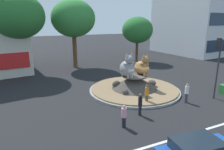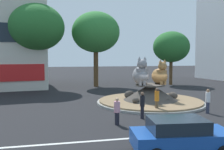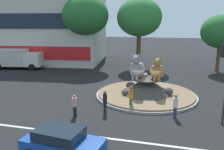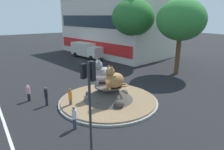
{
  "view_description": "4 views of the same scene",
  "coord_description": "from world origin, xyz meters",
  "px_view_note": "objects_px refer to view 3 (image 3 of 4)",
  "views": [
    {
      "loc": [
        -10.27,
        -16.83,
        6.96
      ],
      "look_at": [
        -2.13,
        0.78,
        1.71
      ],
      "focal_mm": 32.73,
      "sensor_mm": 36.0,
      "label": 1
    },
    {
      "loc": [
        -7.86,
        -20.06,
        3.98
      ],
      "look_at": [
        -2.9,
        1.97,
        2.33
      ],
      "focal_mm": 40.47,
      "sensor_mm": 36.0,
      "label": 2
    },
    {
      "loc": [
        2.08,
        -20.43,
        6.64
      ],
      "look_at": [
        -3.18,
        -0.06,
        1.78
      ],
      "focal_mm": 37.39,
      "sensor_mm": 36.0,
      "label": 3
    },
    {
      "loc": [
        14.27,
        -9.44,
        7.65
      ],
      "look_at": [
        -0.85,
        1.0,
        2.22
      ],
      "focal_mm": 32.13,
      "sensor_mm": 36.0,
      "label": 4
    }
  ],
  "objects_px": {
    "third_tree_left": "(85,16)",
    "pedestrian_orange_shirt": "(131,96)",
    "hatchback_near_shophouse": "(62,142)",
    "cat_statue_grey": "(137,69)",
    "broadleaf_tree_behind_island": "(139,18)",
    "second_tree_near_tower": "(221,32)",
    "shophouse_block": "(37,27)",
    "pedestrian_black_shirt": "(105,101)",
    "pedestrian_white_shirt": "(175,105)",
    "delivery_box_truck": "(16,58)",
    "pedestrian_pink_shirt": "(75,105)",
    "cat_statue_tabby": "(157,70)"
  },
  "relations": [
    {
      "from": "shophouse_block",
      "to": "broadleaf_tree_behind_island",
      "type": "bearing_deg",
      "value": -15.66
    },
    {
      "from": "pedestrian_orange_shirt",
      "to": "hatchback_near_shophouse",
      "type": "height_order",
      "value": "pedestrian_orange_shirt"
    },
    {
      "from": "broadleaf_tree_behind_island",
      "to": "second_tree_near_tower",
      "type": "bearing_deg",
      "value": -0.89
    },
    {
      "from": "pedestrian_white_shirt",
      "to": "pedestrian_orange_shirt",
      "type": "distance_m",
      "value": 3.52
    },
    {
      "from": "pedestrian_orange_shirt",
      "to": "pedestrian_white_shirt",
      "type": "bearing_deg",
      "value": -176.61
    },
    {
      "from": "hatchback_near_shophouse",
      "to": "pedestrian_orange_shirt",
      "type": "bearing_deg",
      "value": 80.41
    },
    {
      "from": "delivery_box_truck",
      "to": "pedestrian_white_shirt",
      "type": "bearing_deg",
      "value": -40.12
    },
    {
      "from": "second_tree_near_tower",
      "to": "pedestrian_black_shirt",
      "type": "height_order",
      "value": "second_tree_near_tower"
    },
    {
      "from": "pedestrian_orange_shirt",
      "to": "delivery_box_truck",
      "type": "distance_m",
      "value": 21.81
    },
    {
      "from": "pedestrian_orange_shirt",
      "to": "pedestrian_pink_shirt",
      "type": "relative_size",
      "value": 1.1
    },
    {
      "from": "cat_statue_tabby",
      "to": "pedestrian_black_shirt",
      "type": "height_order",
      "value": "cat_statue_tabby"
    },
    {
      "from": "cat_statue_tabby",
      "to": "broadleaf_tree_behind_island",
      "type": "bearing_deg",
      "value": -170.3
    },
    {
      "from": "pedestrian_orange_shirt",
      "to": "pedestrian_black_shirt",
      "type": "height_order",
      "value": "pedestrian_orange_shirt"
    },
    {
      "from": "cat_statue_grey",
      "to": "pedestrian_white_shirt",
      "type": "height_order",
      "value": "cat_statue_grey"
    },
    {
      "from": "broadleaf_tree_behind_island",
      "to": "pedestrian_black_shirt",
      "type": "distance_m",
      "value": 18.95
    },
    {
      "from": "cat_statue_grey",
      "to": "third_tree_left",
      "type": "xyz_separation_m",
      "value": [
        -9.04,
        11.16,
        4.91
      ]
    },
    {
      "from": "broadleaf_tree_behind_island",
      "to": "delivery_box_truck",
      "type": "height_order",
      "value": "broadleaf_tree_behind_island"
    },
    {
      "from": "broadleaf_tree_behind_island",
      "to": "pedestrian_pink_shirt",
      "type": "xyz_separation_m",
      "value": [
        -1.78,
        -18.96,
        -6.31
      ]
    },
    {
      "from": "third_tree_left",
      "to": "pedestrian_white_shirt",
      "type": "bearing_deg",
      "value": -51.52
    },
    {
      "from": "cat_statue_grey",
      "to": "pedestrian_black_shirt",
      "type": "relative_size",
      "value": 1.43
    },
    {
      "from": "second_tree_near_tower",
      "to": "pedestrian_orange_shirt",
      "type": "height_order",
      "value": "second_tree_near_tower"
    },
    {
      "from": "cat_statue_tabby",
      "to": "hatchback_near_shophouse",
      "type": "height_order",
      "value": "cat_statue_tabby"
    },
    {
      "from": "third_tree_left",
      "to": "delivery_box_truck",
      "type": "bearing_deg",
      "value": -161.62
    },
    {
      "from": "shophouse_block",
      "to": "third_tree_left",
      "type": "height_order",
      "value": "shophouse_block"
    },
    {
      "from": "delivery_box_truck",
      "to": "shophouse_block",
      "type": "bearing_deg",
      "value": 86.92
    },
    {
      "from": "shophouse_block",
      "to": "pedestrian_black_shirt",
      "type": "height_order",
      "value": "shophouse_block"
    },
    {
      "from": "second_tree_near_tower",
      "to": "pedestrian_white_shirt",
      "type": "relative_size",
      "value": 4.35
    },
    {
      "from": "pedestrian_white_shirt",
      "to": "pedestrian_orange_shirt",
      "type": "height_order",
      "value": "pedestrian_orange_shirt"
    },
    {
      "from": "second_tree_near_tower",
      "to": "pedestrian_pink_shirt",
      "type": "height_order",
      "value": "second_tree_near_tower"
    },
    {
      "from": "pedestrian_white_shirt",
      "to": "pedestrian_orange_shirt",
      "type": "bearing_deg",
      "value": 120.57
    },
    {
      "from": "pedestrian_white_shirt",
      "to": "pedestrian_orange_shirt",
      "type": "relative_size",
      "value": 0.98
    },
    {
      "from": "pedestrian_white_shirt",
      "to": "cat_statue_tabby",
      "type": "bearing_deg",
      "value": 69.49
    },
    {
      "from": "third_tree_left",
      "to": "pedestrian_orange_shirt",
      "type": "distance_m",
      "value": 18.3
    },
    {
      "from": "shophouse_block",
      "to": "hatchback_near_shophouse",
      "type": "bearing_deg",
      "value": -64.26
    },
    {
      "from": "shophouse_block",
      "to": "hatchback_near_shophouse",
      "type": "height_order",
      "value": "shophouse_block"
    },
    {
      "from": "cat_statue_grey",
      "to": "third_tree_left",
      "type": "height_order",
      "value": "third_tree_left"
    },
    {
      "from": "shophouse_block",
      "to": "third_tree_left",
      "type": "relative_size",
      "value": 2.3
    },
    {
      "from": "pedestrian_white_shirt",
      "to": "delivery_box_truck",
      "type": "xyz_separation_m",
      "value": [
        -21.96,
        12.47,
        0.59
      ]
    },
    {
      "from": "broadleaf_tree_behind_island",
      "to": "second_tree_near_tower",
      "type": "height_order",
      "value": "broadleaf_tree_behind_island"
    },
    {
      "from": "second_tree_near_tower",
      "to": "hatchback_near_shophouse",
      "type": "distance_m",
      "value": 26.53
    },
    {
      "from": "pedestrian_pink_shirt",
      "to": "second_tree_near_tower",
      "type": "bearing_deg",
      "value": -162.9
    },
    {
      "from": "pedestrian_orange_shirt",
      "to": "hatchback_near_shophouse",
      "type": "xyz_separation_m",
      "value": [
        -2.13,
        -7.53,
        -0.15
      ]
    },
    {
      "from": "pedestrian_pink_shirt",
      "to": "cat_statue_tabby",
      "type": "bearing_deg",
      "value": -170.67
    },
    {
      "from": "pedestrian_black_shirt",
      "to": "cat_statue_grey",
      "type": "bearing_deg",
      "value": -19.4
    },
    {
      "from": "cat_statue_tabby",
      "to": "delivery_box_truck",
      "type": "relative_size",
      "value": 0.29
    },
    {
      "from": "pedestrian_orange_shirt",
      "to": "hatchback_near_shophouse",
      "type": "bearing_deg",
      "value": 96.46
    },
    {
      "from": "cat_statue_tabby",
      "to": "pedestrian_orange_shirt",
      "type": "distance_m",
      "value": 4.04
    },
    {
      "from": "cat_statue_grey",
      "to": "pedestrian_white_shirt",
      "type": "xyz_separation_m",
      "value": [
        3.39,
        -4.47,
        -1.58
      ]
    },
    {
      "from": "pedestrian_orange_shirt",
      "to": "second_tree_near_tower",
      "type": "bearing_deg",
      "value": -96.54
    },
    {
      "from": "hatchback_near_shophouse",
      "to": "cat_statue_tabby",
      "type": "bearing_deg",
      "value": 76.89
    }
  ]
}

